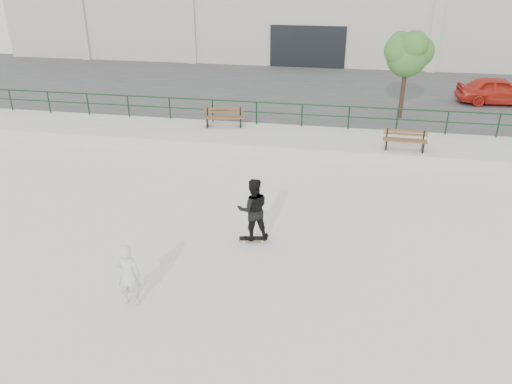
% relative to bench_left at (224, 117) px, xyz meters
% --- Properties ---
extents(ground, '(120.00, 120.00, 0.00)m').
position_rel_bench_left_xyz_m(ground, '(2.35, -10.26, -0.89)').
color(ground, silver).
rests_on(ground, ground).
extents(ledge, '(30.00, 3.00, 0.50)m').
position_rel_bench_left_xyz_m(ledge, '(2.35, -0.76, -0.64)').
color(ledge, beige).
rests_on(ledge, ground).
extents(parking_strip, '(60.00, 14.00, 0.50)m').
position_rel_bench_left_xyz_m(parking_strip, '(2.35, 7.74, -0.64)').
color(parking_strip, '#3E3E3E').
rests_on(parking_strip, ground).
extents(railing, '(28.00, 0.06, 1.03)m').
position_rel_bench_left_xyz_m(railing, '(2.35, 0.54, 0.35)').
color(railing, '#13341C').
rests_on(railing, ledge).
extents(bench_left, '(1.79, 0.85, 0.80)m').
position_rel_bench_left_xyz_m(bench_left, '(0.00, 0.00, 0.00)').
color(bench_left, brown).
rests_on(bench_left, ledge).
extents(bench_right, '(1.65, 0.54, 0.75)m').
position_rel_bench_left_xyz_m(bench_right, '(7.51, -1.60, -0.02)').
color(bench_right, brown).
rests_on(bench_right, ledge).
extents(tree, '(2.21, 1.97, 3.93)m').
position_rel_bench_left_xyz_m(tree, '(7.68, 2.76, 2.55)').
color(tree, '#443122').
rests_on(tree, parking_strip).
extents(red_car, '(4.05, 1.83, 1.35)m').
position_rel_bench_left_xyz_m(red_car, '(12.62, 6.13, 0.28)').
color(red_car, red).
rests_on(red_car, parking_strip).
extents(skateboard, '(0.80, 0.35, 0.09)m').
position_rel_bench_left_xyz_m(skateboard, '(2.95, -8.57, -0.82)').
color(skateboard, black).
rests_on(skateboard, ground).
extents(standing_skater, '(1.04, 0.92, 1.79)m').
position_rel_bench_left_xyz_m(standing_skater, '(2.95, -8.57, 0.09)').
color(standing_skater, black).
rests_on(standing_skater, skateboard).
extents(seated_skater, '(0.59, 0.42, 1.52)m').
position_rel_bench_left_xyz_m(seated_skater, '(0.74, -11.81, -0.13)').
color(seated_skater, silver).
rests_on(seated_skater, ground).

